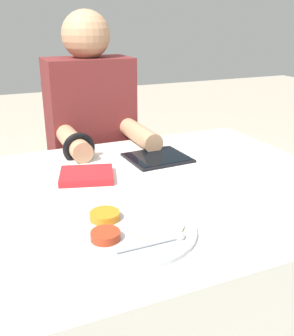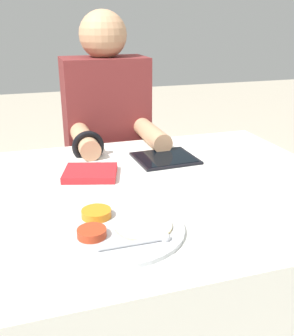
# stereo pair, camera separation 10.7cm
# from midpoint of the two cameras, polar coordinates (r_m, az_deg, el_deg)

# --- Properties ---
(dining_table) EXTENTS (1.22, 0.88, 0.75)m
(dining_table) POSITION_cam_midpoint_polar(r_m,az_deg,el_deg) (1.29, -4.17, -18.57)
(dining_table) COLOR silver
(dining_table) RESTS_ON ground_plane
(thali_tray) EXTENTS (0.29, 0.29, 0.03)m
(thali_tray) POSITION_cam_midpoint_polar(r_m,az_deg,el_deg) (0.88, -5.99, -8.96)
(thali_tray) COLOR #B7BABF
(thali_tray) RESTS_ON dining_table
(red_notebook) EXTENTS (0.19, 0.17, 0.02)m
(red_notebook) POSITION_cam_midpoint_polar(r_m,az_deg,el_deg) (1.18, -11.34, -1.17)
(red_notebook) COLOR silver
(red_notebook) RESTS_ON dining_table
(tablet_device) EXTENTS (0.20, 0.19, 0.01)m
(tablet_device) POSITION_cam_midpoint_polar(r_m,az_deg,el_deg) (1.32, -0.81, 1.48)
(tablet_device) COLOR black
(tablet_device) RESTS_ON dining_table
(person_diner) EXTENTS (0.35, 0.46, 1.22)m
(person_diner) POSITION_cam_midpoint_polar(r_m,az_deg,el_deg) (1.70, -9.58, -0.35)
(person_diner) COLOR black
(person_diner) RESTS_ON ground_plane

